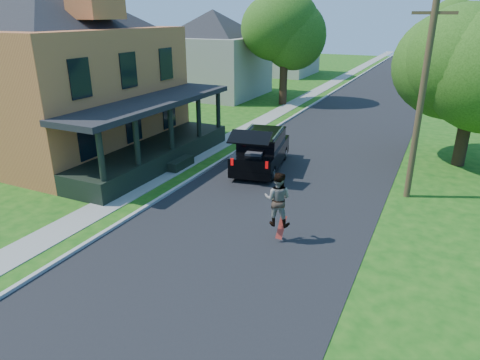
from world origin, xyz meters
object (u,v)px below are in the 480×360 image
at_px(black_suv, 261,150).
at_px(tree_right_near, 478,54).
at_px(skateboarder, 278,199).
at_px(utility_pole_near, 421,101).

relative_size(black_suv, tree_right_near, 0.63).
distance_m(skateboarder, utility_pole_near, 6.98).
xyz_separation_m(black_suv, utility_pole_near, (6.60, -0.56, 2.97)).
bearing_deg(black_suv, tree_right_near, 18.92).
bearing_deg(tree_right_near, utility_pole_near, -109.05).
bearing_deg(utility_pole_near, tree_right_near, 69.56).
relative_size(skateboarder, tree_right_near, 0.21).
height_order(black_suv, utility_pole_near, utility_pole_near).
bearing_deg(skateboarder, utility_pole_near, -130.85).
xyz_separation_m(skateboarder, utility_pole_near, (3.44, 5.59, 2.40)).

